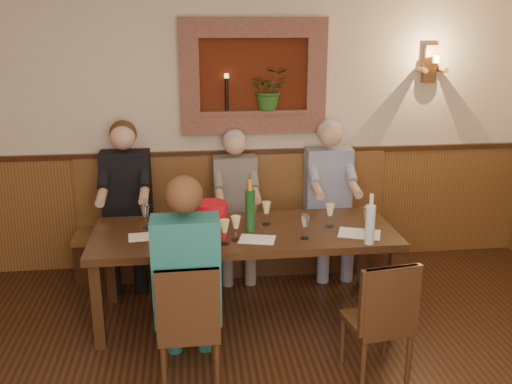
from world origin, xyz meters
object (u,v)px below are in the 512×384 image
wine_bottle_green_a (250,210)px  spittoon_bucket (212,219)px  chair_near_right (377,342)px  person_bench_left (127,216)px  dining_table (244,239)px  person_bench_right (329,209)px  person_chair_front (188,295)px  chair_near_left (190,348)px  bench (235,237)px  wine_bottle_green_b (177,208)px  person_bench_mid (236,216)px  water_bottle (370,224)px

wine_bottle_green_a → spittoon_bucket: bearing=-166.2°
chair_near_right → person_bench_left: (-1.81, 1.77, 0.37)m
dining_table → chair_near_right: 1.31m
person_bench_right → person_chair_front: 2.11m
dining_table → chair_near_left: (-0.46, -0.87, -0.41)m
chair_near_left → person_bench_right: 2.21m
bench → spittoon_bucket: bench is taller
chair_near_left → chair_near_right: bearing=-3.9°
spittoon_bucket → wine_bottle_green_b: 0.34m
dining_table → person_bench_right: person_bench_right is taller
person_bench_left → person_chair_front: bearing=-71.3°
person_bench_left → dining_table: bearing=-39.8°
person_bench_mid → spittoon_bucket: person_bench_mid is taller
person_chair_front → water_bottle: 1.45m
person_bench_left → person_chair_front: 1.70m
chair_near_left → wine_bottle_green_b: (-0.07, 0.99, 0.66)m
water_bottle → bench: bearing=124.1°
spittoon_bucket → water_bottle: water_bottle is taller
person_bench_left → wine_bottle_green_b: bearing=-56.3°
person_bench_mid → water_bottle: (0.90, -1.23, 0.34)m
chair_near_left → person_bench_right: (1.36, 1.71, 0.35)m
person_bench_left → water_bottle: 2.28m
person_chair_front → spittoon_bucket: size_ratio=5.35×
dining_table → person_bench_right: size_ratio=1.64×
dining_table → water_bottle: (0.90, -0.39, 0.23)m
chair_near_right → spittoon_bucket: size_ratio=3.22×
dining_table → person_bench_mid: bearing=89.7°
wine_bottle_green_b → person_bench_right: bearing=26.6°
person_bench_mid → person_chair_front: bearing=-105.9°
bench → wine_bottle_green_b: wine_bottle_green_b is taller
chair_near_left → person_bench_left: 1.83m
bench → person_chair_front: (-0.46, -1.72, 0.28)m
person_bench_mid → wine_bottle_green_b: size_ratio=3.40×
person_bench_mid → person_bench_right: person_bench_right is taller
person_chair_front → person_bench_mid: bearing=74.1°
person_chair_front → water_bottle: bearing=16.0°
person_bench_right → spittoon_bucket: (-1.16, -0.93, 0.28)m
person_bench_left → water_bottle: (1.90, -1.22, 0.29)m
chair_near_left → spittoon_bucket: size_ratio=3.31×
spittoon_bucket → bench: bearing=75.9°
person_chair_front → water_bottle: (1.36, 0.39, 0.31)m
wine_bottle_green_a → wine_bottle_green_b: 0.59m
bench → wine_bottle_green_a: bearing=-87.2°
chair_near_right → dining_table: bearing=122.4°
chair_near_left → wine_bottle_green_b: wine_bottle_green_b is taller
person_bench_right → person_chair_front: (-1.36, -1.61, -0.00)m
chair_near_left → water_bottle: water_bottle is taller
dining_table → bench: 1.01m
person_bench_left → bench: bearing=6.1°
dining_table → person_bench_mid: person_bench_mid is taller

